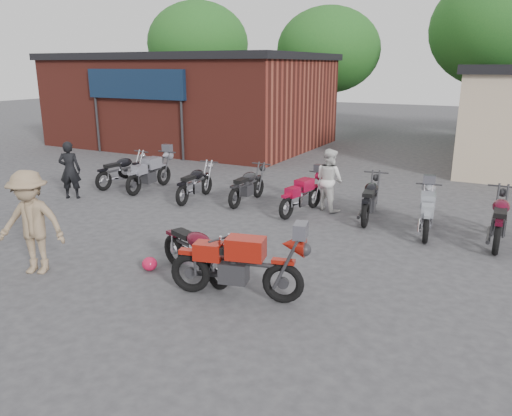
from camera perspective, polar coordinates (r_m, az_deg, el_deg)
The scene contains 19 objects.
ground at distance 9.24m, azimuth -10.47°, elevation -8.22°, with size 90.00×90.00×0.00m, color #37373A.
brick_building at distance 25.11m, azimuth -7.25°, elevation 11.89°, with size 12.00×8.00×4.00m, color maroon.
tree_0 at distance 34.48m, azimuth -6.60°, elevation 16.50°, with size 6.56×6.56×8.20m, color #144B18, non-canonical shape.
tree_1 at distance 30.36m, azimuth 8.20°, elevation 15.76°, with size 5.92×5.92×7.40m, color #144B18, non-canonical shape.
tree_2 at distance 28.59m, azimuth 26.16°, elevation 15.76°, with size 7.04×7.04×8.80m, color #144B18, non-canonical shape.
vintage_motorcycle at distance 9.11m, azimuth -6.96°, elevation -4.58°, with size 1.95×0.64×1.13m, color #4E0917, non-canonical shape.
sportbike at distance 8.24m, azimuth -2.05°, elevation -6.16°, with size 2.21×0.73×1.28m, color #A4190D, non-canonical shape.
helmet at distance 9.70m, azimuth -12.07°, elevation -6.26°, with size 0.29×0.29×0.27m, color #B21337.
person_dark at distance 15.40m, azimuth -20.51°, elevation 4.08°, with size 0.61×0.40×1.67m, color black.
person_light at distance 13.36m, azimuth 8.36°, elevation 3.21°, with size 0.81×0.63×1.66m, color silver.
person_tan at distance 10.02m, azimuth -24.30°, elevation -1.53°, with size 1.26×0.72×1.95m, color #8E7657.
row_bike_0 at distance 16.53m, azimuth -15.10°, elevation 4.35°, with size 1.95×0.64×1.13m, color black, non-canonical shape.
row_bike_1 at distance 15.79m, azimuth -12.05°, elevation 4.15°, with size 2.06×0.68×1.20m, color gray, non-canonical shape.
row_bike_2 at distance 14.42m, azimuth -6.96°, elevation 3.05°, with size 1.88×0.62×1.09m, color black, non-canonical shape.
row_bike_3 at distance 14.00m, azimuth -0.97°, elevation 2.79°, with size 1.89×0.62×1.10m, color black, non-canonical shape.
row_bike_4 at distance 13.04m, azimuth 5.26°, elevation 1.68°, with size 1.85×0.61×1.08m, color #AE0E34, non-canonical shape.
row_bike_5 at distance 12.81m, azimuth 12.94°, elevation 1.27°, with size 2.00×0.66×1.16m, color black, non-canonical shape.
row_bike_6 at distance 12.07m, azimuth 18.97°, elevation -0.25°, with size 1.90×0.63×1.10m, color #9499A2, non-canonical shape.
row_bike_7 at distance 11.98m, azimuth 26.09°, elevation -0.87°, with size 2.09×0.69×1.21m, color #4D091C, non-canonical shape.
Camera 1 is at (5.33, -6.55, 3.75)m, focal length 35.00 mm.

